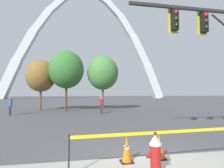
{
  "coord_description": "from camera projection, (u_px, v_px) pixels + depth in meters",
  "views": [
    {
      "loc": [
        -1.9,
        -5.37,
        1.94
      ],
      "look_at": [
        -0.02,
        5.0,
        2.5
      ],
      "focal_mm": 28.27,
      "sensor_mm": 36.0,
      "label": 1
    }
  ],
  "objects": [
    {
      "name": "ground_plane",
      "position": [
        141.0,
        155.0,
        5.51
      ],
      "size": [
        240.0,
        240.0,
        0.0
      ],
      "primitive_type": "plane",
      "color": "#474749"
    },
    {
      "name": "fire_hydrant",
      "position": [
        155.0,
        154.0,
        4.3
      ],
      "size": [
        0.46,
        0.48,
        0.99
      ],
      "color": "#5E0F0D",
      "rests_on": "ground"
    },
    {
      "name": "caution_tape_barrier",
      "position": [
        174.0,
        140.0,
        4.74
      ],
      "size": [
        5.56,
        0.37,
        0.99
      ],
      "color": "#232326",
      "rests_on": "ground"
    },
    {
      "name": "traffic_cone_by_hydrant",
      "position": [
        127.0,
        149.0,
        4.97
      ],
      "size": [
        0.36,
        0.36,
        0.73
      ],
      "color": "black",
      "rests_on": "ground"
    },
    {
      "name": "traffic_cone_mid_sidewalk",
      "position": [
        159.0,
        147.0,
        5.23
      ],
      "size": [
        0.36,
        0.36,
        0.73
      ],
      "color": "black",
      "rests_on": "ground"
    },
    {
      "name": "monument_arch",
      "position": [
        86.0,
        49.0,
        65.04
      ],
      "size": [
        59.75,
        3.0,
        41.08
      ],
      "color": "silver",
      "rests_on": "ground"
    },
    {
      "name": "tree_far_left",
      "position": [
        41.0,
        76.0,
        20.02
      ],
      "size": [
        3.28,
        3.28,
        5.73
      ],
      "color": "brown",
      "rests_on": "ground"
    },
    {
      "name": "tree_left_mid",
      "position": [
        67.0,
        70.0,
        19.59
      ],
      "size": [
        3.82,
        3.82,
        6.69
      ],
      "color": "#473323",
      "rests_on": "ground"
    },
    {
      "name": "tree_center_left",
      "position": [
        103.0,
        73.0,
        20.66
      ],
      "size": [
        3.62,
        3.62,
        6.34
      ],
      "color": "brown",
      "rests_on": "ground"
    },
    {
      "name": "pedestrian_walking_left",
      "position": [
        101.0,
        105.0,
        17.02
      ],
      "size": [
        0.31,
        0.39,
        1.59
      ],
      "color": "#232847",
      "rests_on": "ground"
    },
    {
      "name": "pedestrian_standing_center",
      "position": [
        10.0,
        106.0,
        15.52
      ],
      "size": [
        0.38,
        0.27,
        1.59
      ],
      "color": "#38383D",
      "rests_on": "ground"
    }
  ]
}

